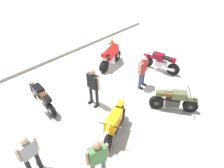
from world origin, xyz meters
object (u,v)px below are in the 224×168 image
(person_in_green_shirt, at_px, (98,158))
(person_in_black_shirt, at_px, (93,85))
(motorcycle_black_cruiser, at_px, (42,97))
(traffic_cone, at_px, (112,40))
(motorcycle_orange_sportbike, at_px, (114,123))
(person_in_gray_shirt, at_px, (29,153))
(motorcycle_olive_vintage, at_px, (174,100))
(motorcycle_red_sportbike, at_px, (111,56))
(person_in_red_shirt, at_px, (143,70))
(motorcycle_maroon_cruiser, at_px, (160,62))

(person_in_green_shirt, bearing_deg, person_in_black_shirt, 160.65)
(motorcycle_black_cruiser, distance_m, traffic_cone, 6.51)
(motorcycle_orange_sportbike, xyz_separation_m, person_in_gray_shirt, (-2.73, 0.73, 0.32))
(motorcycle_olive_vintage, xyz_separation_m, person_in_gray_shirt, (-5.34, 1.53, 0.43))
(person_in_black_shirt, height_order, person_in_gray_shirt, person_in_black_shirt)
(motorcycle_orange_sportbike, height_order, motorcycle_red_sportbike, same)
(traffic_cone, bearing_deg, person_in_gray_shirt, -150.18)
(person_in_green_shirt, bearing_deg, person_in_gray_shirt, -121.28)
(traffic_cone, bearing_deg, motorcycle_red_sportbike, -136.33)
(motorcycle_black_cruiser, bearing_deg, person_in_black_shirt, -126.66)
(person_in_green_shirt, bearing_deg, person_in_red_shirt, 132.38)
(motorcycle_orange_sportbike, relative_size, person_in_green_shirt, 1.09)
(motorcycle_orange_sportbike, distance_m, motorcycle_red_sportbike, 4.65)
(person_in_black_shirt, xyz_separation_m, person_in_gray_shirt, (-3.27, -1.00, -0.11))
(motorcycle_maroon_cruiser, relative_size, person_in_gray_shirt, 1.27)
(motorcycle_olive_vintage, height_order, person_in_gray_shirt, person_in_gray_shirt)
(person_in_green_shirt, bearing_deg, motorcycle_olive_vintage, 109.19)
(motorcycle_red_sportbike, height_order, person_in_black_shirt, person_in_black_shirt)
(motorcycle_black_cruiser, bearing_deg, person_in_gray_shirt, 148.27)
(motorcycle_black_cruiser, height_order, motorcycle_maroon_cruiser, same)
(motorcycle_maroon_cruiser, distance_m, person_in_green_shirt, 6.46)
(person_in_green_shirt, distance_m, person_in_gray_shirt, 1.98)
(motorcycle_orange_sportbike, relative_size, person_in_gray_shirt, 1.14)
(motorcycle_orange_sportbike, relative_size, person_in_black_shirt, 1.04)
(person_in_gray_shirt, xyz_separation_m, traffic_cone, (7.79, 4.47, -0.66))
(person_in_green_shirt, bearing_deg, motorcycle_orange_sportbike, 137.73)
(motorcycle_red_sportbike, distance_m, person_in_black_shirt, 3.16)
(motorcycle_red_sportbike, xyz_separation_m, person_in_gray_shirt, (-5.91, -2.67, 0.32))
(motorcycle_olive_vintage, relative_size, traffic_cone, 3.15)
(motorcycle_maroon_cruiser, xyz_separation_m, person_in_green_shirt, (-6.12, -2.04, 0.45))
(motorcycle_red_sportbike, height_order, person_in_gray_shirt, person_in_gray_shirt)
(person_in_red_shirt, bearing_deg, motorcycle_olive_vintage, -20.29)
(person_in_green_shirt, height_order, person_in_red_shirt, person_in_green_shirt)
(motorcycle_olive_vintage, xyz_separation_m, motorcycle_black_cruiser, (-3.70, 3.88, 0.03))
(motorcycle_black_cruiser, height_order, person_in_green_shirt, person_in_green_shirt)
(motorcycle_olive_vintage, xyz_separation_m, person_in_black_shirt, (-2.06, 2.52, 0.54))
(motorcycle_orange_sportbike, relative_size, person_in_red_shirt, 1.11)
(motorcycle_maroon_cruiser, height_order, person_in_black_shirt, person_in_black_shirt)
(motorcycle_maroon_cruiser, relative_size, traffic_cone, 3.90)
(motorcycle_orange_sportbike, distance_m, person_in_green_shirt, 1.72)
(person_in_red_shirt, distance_m, traffic_cone, 4.71)
(motorcycle_olive_vintage, xyz_separation_m, motorcycle_maroon_cruiser, (2.04, 2.04, 0.03))
(motorcycle_red_sportbike, bearing_deg, motorcycle_orange_sportbike, -147.46)
(motorcycle_olive_vintage, relative_size, motorcycle_black_cruiser, 0.80)
(motorcycle_maroon_cruiser, bearing_deg, motorcycle_olive_vintage, 122.94)
(person_in_red_shirt, bearing_deg, person_in_gray_shirt, -98.17)
(motorcycle_maroon_cruiser, relative_size, motorcycle_red_sportbike, 1.07)
(motorcycle_black_cruiser, bearing_deg, motorcycle_orange_sportbike, -157.32)
(motorcycle_red_sportbike, bearing_deg, person_in_red_shirt, -111.50)
(motorcycle_black_cruiser, distance_m, person_in_green_shirt, 3.93)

